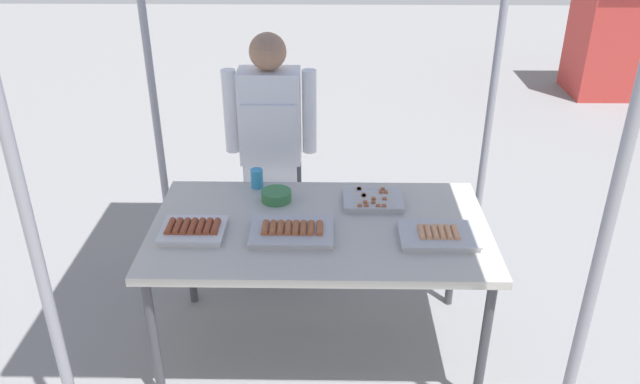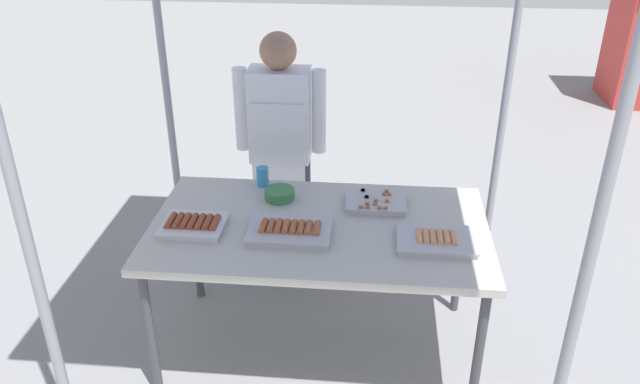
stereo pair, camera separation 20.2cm
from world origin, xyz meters
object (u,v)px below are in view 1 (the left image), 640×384
at_px(vendor_woman, 271,141).
at_px(drink_cup_near_edge, 257,178).
at_px(tray_spring_rolls, 438,235).
at_px(condiment_bowl, 276,196).
at_px(tray_grilled_sausages, 193,230).
at_px(neighbor_stall_left, 620,18).
at_px(tray_meat_skewers, 373,200).
at_px(stall_table, 320,234).
at_px(tray_pork_links, 292,231).

bearing_deg(vendor_woman, drink_cup_near_edge, 82.21).
relative_size(tray_spring_rolls, condiment_bowl, 2.31).
height_order(condiment_bowl, vendor_woman, vendor_woman).
bearing_deg(tray_grilled_sausages, tray_spring_rolls, -1.44).
relative_size(tray_grilled_sausages, condiment_bowl, 1.92).
bearing_deg(neighbor_stall_left, tray_grilled_sausages, -130.60).
bearing_deg(tray_grilled_sausages, tray_meat_skewers, 20.01).
xyz_separation_m(drink_cup_near_edge, neighbor_stall_left, (3.43, 3.81, 0.01)).
bearing_deg(neighbor_stall_left, drink_cup_near_edge, -131.99).
distance_m(stall_table, neighbor_stall_left, 5.21).
relative_size(condiment_bowl, vendor_woman, 0.10).
bearing_deg(tray_spring_rolls, stall_table, 167.66).
xyz_separation_m(tray_spring_rolls, vendor_woman, (-0.83, 0.86, 0.10)).
bearing_deg(tray_pork_links, tray_spring_rolls, -1.90).
bearing_deg(drink_cup_near_edge, tray_grilled_sausages, -117.23).
relative_size(tray_spring_rolls, vendor_woman, 0.24).
relative_size(tray_meat_skewers, tray_pork_links, 0.78).
xyz_separation_m(tray_meat_skewers, vendor_woman, (-0.55, 0.52, 0.10)).
height_order(tray_meat_skewers, tray_spring_rolls, tray_spring_rolls).
relative_size(drink_cup_near_edge, vendor_woman, 0.07).
bearing_deg(tray_grilled_sausages, vendor_woman, 70.44).
distance_m(stall_table, condiment_bowl, 0.34).
relative_size(tray_pork_links, vendor_woman, 0.26).
distance_m(tray_spring_rolls, drink_cup_near_edge, 1.02).
bearing_deg(tray_spring_rolls, drink_cup_near_edge, 149.97).
bearing_deg(drink_cup_near_edge, neighbor_stall_left, 48.01).
bearing_deg(neighbor_stall_left, tray_spring_rolls, -120.57).
bearing_deg(condiment_bowl, tray_pork_links, -73.91).
bearing_deg(stall_table, drink_cup_near_edge, 130.92).
distance_m(tray_meat_skewers, tray_pork_links, 0.50).
bearing_deg(drink_cup_near_edge, tray_pork_links, -66.57).
xyz_separation_m(tray_pork_links, condiment_bowl, (-0.10, 0.34, 0.01)).
height_order(tray_grilled_sausages, tray_meat_skewers, tray_grilled_sausages).
bearing_deg(tray_meat_skewers, tray_grilled_sausages, -159.99).
bearing_deg(tray_spring_rolls, tray_pork_links, 178.10).
distance_m(tray_pork_links, neighbor_stall_left, 5.36).
distance_m(tray_meat_skewers, drink_cup_near_edge, 0.63).
distance_m(tray_grilled_sausages, neighbor_stall_left, 5.65).
bearing_deg(drink_cup_near_edge, condiment_bowl, -52.47).
height_order(tray_grilled_sausages, neighbor_stall_left, neighbor_stall_left).
relative_size(tray_grilled_sausages, tray_spring_rolls, 0.83).
bearing_deg(drink_cup_near_edge, stall_table, -49.08).
relative_size(stall_table, vendor_woman, 1.08).
relative_size(tray_spring_rolls, neighbor_stall_left, 0.22).
bearing_deg(neighbor_stall_left, vendor_woman, -134.34).
bearing_deg(tray_spring_rolls, neighbor_stall_left, 59.43).
bearing_deg(tray_spring_rolls, vendor_woman, 134.10).
bearing_deg(tray_grilled_sausages, tray_pork_links, -0.77).
bearing_deg(vendor_woman, tray_spring_rolls, 134.10).
xyz_separation_m(tray_grilled_sausages, condiment_bowl, (0.36, 0.33, 0.00)).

